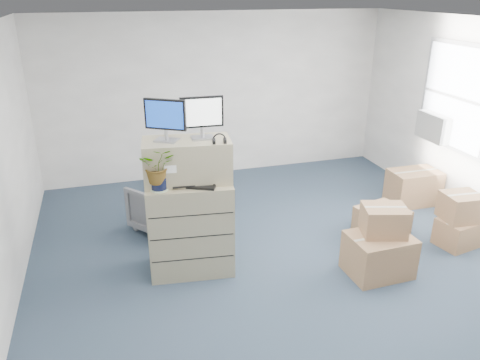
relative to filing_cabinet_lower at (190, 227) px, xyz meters
name	(u,v)px	position (x,y,z in m)	size (l,w,h in m)	color
ground	(290,276)	(1.07, -0.50, -0.56)	(7.00, 7.00, 0.00)	#273647
wall_back	(216,96)	(1.07, 3.01, 0.84)	(6.00, 0.02, 2.80)	beige
ac_unit	(435,127)	(3.94, 0.90, 0.64)	(0.24, 0.60, 0.40)	silver
filing_cabinet_lower	(190,227)	(0.00, 0.00, 0.00)	(0.96, 0.59, 1.12)	tan
filing_cabinet_upper	(187,161)	(0.01, 0.05, 0.80)	(0.96, 0.48, 0.48)	tan
monitor_left	(165,118)	(-0.21, 0.07, 1.30)	(0.42, 0.28, 0.46)	#99999E
monitor_right	(202,115)	(0.19, 0.05, 1.31)	(0.47, 0.19, 0.47)	#99999E
headphones	(219,140)	(0.32, -0.17, 1.08)	(0.14, 0.14, 0.02)	black
keyboard	(193,184)	(0.03, -0.10, 0.58)	(0.53, 0.22, 0.03)	black
mouse	(219,183)	(0.32, -0.16, 0.58)	(0.10, 0.06, 0.04)	silver
water_bottle	(190,168)	(0.04, 0.06, 0.71)	(0.09, 0.09, 0.30)	gray
phone_dock	(184,178)	(-0.05, 0.02, 0.61)	(0.07, 0.06, 0.15)	silver
external_drive	(215,174)	(0.33, 0.09, 0.59)	(0.20, 0.15, 0.06)	black
tissue_box	(221,169)	(0.40, 0.05, 0.66)	(0.23, 0.11, 0.09)	#4286E1
potted_plant	(158,170)	(-0.34, -0.12, 0.79)	(0.42, 0.45, 0.40)	#A8BF9A
office_chair	(163,204)	(-0.18, 1.11, -0.19)	(0.73, 0.69, 0.75)	#5B5C60
cardboard_boxes	(406,218)	(2.88, -0.11, -0.26)	(2.33, 2.10, 0.83)	#9D6C4B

